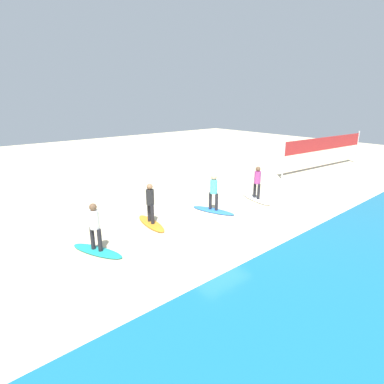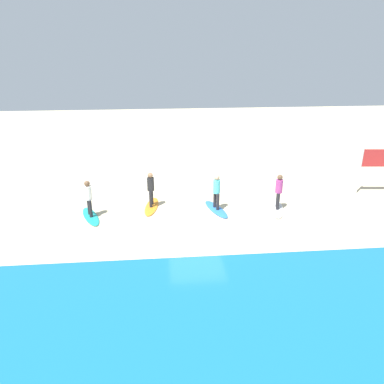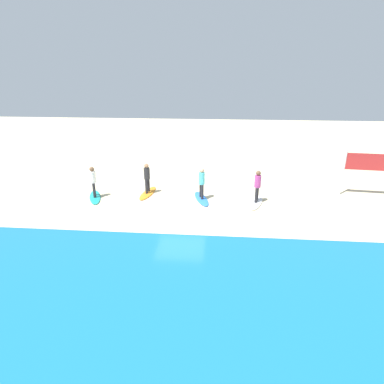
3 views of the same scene
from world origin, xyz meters
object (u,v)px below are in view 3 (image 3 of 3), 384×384
object	(u,v)px
surfer_blue	(202,181)
surfboard_teal	(95,197)
surfboard_orange	(148,193)
surfboard_blue	(201,199)
surfer_teal	(93,180)
surfer_orange	(147,176)
surfer_white	(258,184)
surfboard_white	(256,202)

from	to	relation	value
surfer_blue	surfboard_teal	xyz separation A→B (m)	(5.70, 0.25, -0.99)
surfboard_orange	surfboard_teal	size ratio (longest dim) A/B	1.00
surfboard_blue	surfer_teal	distance (m)	5.79
surfboard_orange	surfer_orange	distance (m)	0.99
surfboard_blue	surfboard_teal	size ratio (longest dim) A/B	1.00
surfer_white	surfboard_teal	bearing A→B (deg)	0.21
surfboard_white	surfboard_teal	world-z (taller)	same
surfer_orange	surfer_white	bearing A→B (deg)	172.27
surfer_orange	surfboard_blue	bearing A→B (deg)	169.21
surfer_white	surfer_orange	bearing A→B (deg)	-7.73
surfer_white	surfboard_teal	size ratio (longest dim) A/B	0.78
surfboard_teal	surfer_teal	xyz separation A→B (m)	(0.00, 0.00, 0.99)
surfer_teal	surfer_white	bearing A→B (deg)	-179.79
surfer_white	surfboard_orange	distance (m)	5.98
surfboard_blue	surfer_blue	distance (m)	0.99
surfboard_white	surfer_teal	bearing A→B (deg)	-75.20
surfboard_white	surfer_blue	world-z (taller)	surfer_blue
surfboard_white	surfer_orange	xyz separation A→B (m)	(5.84, -0.79, 0.99)
surfboard_teal	surfboard_blue	bearing A→B (deg)	70.71
surfer_white	surfer_blue	size ratio (longest dim) A/B	1.00
surfer_teal	surfboard_teal	bearing A→B (deg)	-90.00
surfboard_white	surfboard_blue	xyz separation A→B (m)	(2.84, -0.22, 0.00)
surfer_white	surfer_orange	xyz separation A→B (m)	(5.84, -0.79, 0.00)
surfboard_blue	surfer_blue	world-z (taller)	surfer_blue
surfboard_blue	surfboard_teal	distance (m)	5.71
surfboard_teal	surfer_teal	distance (m)	0.99
surfboard_white	surfer_white	distance (m)	0.99
surfer_teal	surfboard_white	bearing A→B (deg)	-179.79
surfboard_teal	surfboard_white	bearing A→B (deg)	68.38
surfboard_blue	surfboard_orange	bearing A→B (deg)	-117.93
surfer_white	surfboard_blue	distance (m)	3.02
surfer_teal	surfer_orange	bearing A→B (deg)	-163.04
surfboard_white	surfboard_teal	bearing A→B (deg)	-75.20
surfboard_teal	surfer_teal	size ratio (longest dim) A/B	1.28
surfboard_white	surfer_teal	size ratio (longest dim) A/B	1.28
surfboard_orange	surfer_teal	xyz separation A→B (m)	(2.70, 0.82, 0.99)
surfboard_white	surfer_white	xyz separation A→B (m)	(0.00, 0.00, 0.99)
surfer_white	surfer_blue	distance (m)	2.85
surfboard_orange	surfer_white	bearing A→B (deg)	90.55
surfboard_white	surfer_blue	xyz separation A→B (m)	(2.84, -0.22, 0.99)
surfer_blue	surfer_orange	size ratio (longest dim) A/B	1.00
surfer_white	surfer_teal	size ratio (longest dim) A/B	1.00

